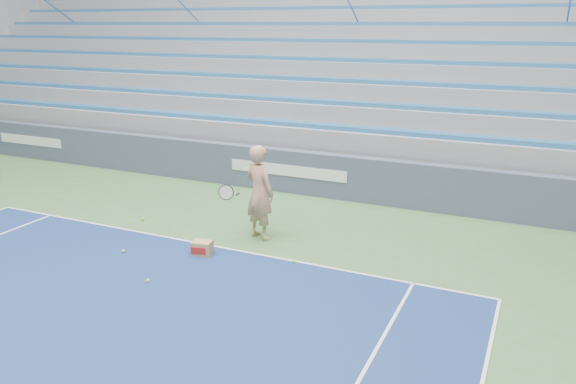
% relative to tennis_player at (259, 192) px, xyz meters
% --- Properties ---
extents(sponsor_barrier, '(30.00, 0.32, 1.10)m').
position_rel_tennis_player_xyz_m(sponsor_barrier, '(-0.80, 3.19, -0.41)').
color(sponsor_barrier, '#3F4860').
rests_on(sponsor_barrier, ground).
extents(bleachers, '(31.00, 9.15, 7.30)m').
position_rel_tennis_player_xyz_m(bleachers, '(-0.81, 8.91, 1.40)').
color(bleachers, gray).
rests_on(bleachers, ground).
extents(tennis_player, '(1.01, 0.95, 1.92)m').
position_rel_tennis_player_xyz_m(tennis_player, '(0.00, 0.00, 0.00)').
color(tennis_player, tan).
rests_on(tennis_player, ground).
extents(ball_box, '(0.41, 0.35, 0.27)m').
position_rel_tennis_player_xyz_m(ball_box, '(-0.57, -1.24, -0.82)').
color(ball_box, '#A68150').
rests_on(ball_box, ground).
extents(tennis_ball_0, '(0.07, 0.07, 0.07)m').
position_rel_tennis_player_xyz_m(tennis_ball_0, '(1.14, -0.87, -0.93)').
color(tennis_ball_0, '#B6E62F').
rests_on(tennis_ball_0, ground).
extents(tennis_ball_1, '(0.07, 0.07, 0.07)m').
position_rel_tennis_player_xyz_m(tennis_ball_1, '(-1.98, -1.79, -0.93)').
color(tennis_ball_1, '#B6E62F').
rests_on(tennis_ball_1, ground).
extents(tennis_ball_2, '(0.07, 0.07, 0.07)m').
position_rel_tennis_player_xyz_m(tennis_ball_2, '(-2.83, -0.17, -0.93)').
color(tennis_ball_2, '#B6E62F').
rests_on(tennis_ball_2, ground).
extents(tennis_ball_3, '(0.07, 0.07, 0.07)m').
position_rel_tennis_player_xyz_m(tennis_ball_3, '(-0.76, -2.62, -0.93)').
color(tennis_ball_3, '#B6E62F').
rests_on(tennis_ball_3, ground).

